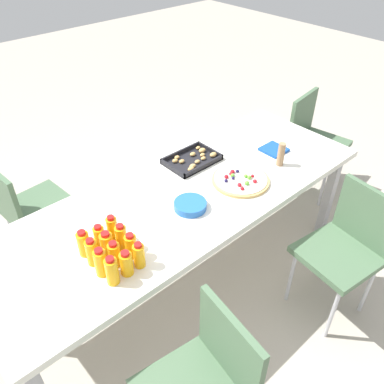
# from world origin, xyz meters

# --- Properties ---
(ground_plane) EXTENTS (12.00, 12.00, 0.00)m
(ground_plane) POSITION_xyz_m (0.00, 0.00, 0.00)
(ground_plane) COLOR #B2A899
(party_table) EXTENTS (2.34, 0.83, 0.73)m
(party_table) POSITION_xyz_m (0.00, 0.00, 0.66)
(party_table) COLOR silver
(party_table) RESTS_ON ground_plane
(chair_far_left) EXTENTS (0.43, 0.43, 0.83)m
(chair_far_left) POSITION_xyz_m (-0.63, 0.80, 0.50)
(chair_far_left) COLOR #4C6B4C
(chair_far_left) RESTS_ON ground_plane
(chair_near_right) EXTENTS (0.45, 0.45, 0.83)m
(chair_near_right) POSITION_xyz_m (0.58, -0.75, 0.50)
(chair_near_right) COLOR #4C6B4C
(chair_near_right) RESTS_ON ground_plane
(chair_near_left) EXTENTS (0.45, 0.45, 0.83)m
(chair_near_left) POSITION_xyz_m (-0.56, -0.78, 0.50)
(chair_near_left) COLOR #4C6B4C
(chair_near_left) RESTS_ON ground_plane
(chair_end) EXTENTS (0.46, 0.46, 0.83)m
(chair_end) POSITION_xyz_m (1.48, 0.10, 0.50)
(chair_end) COLOR #4C6B4C
(chair_end) RESTS_ON ground_plane
(juice_bottle_0) EXTENTS (0.06, 0.06, 0.15)m
(juice_bottle_0) POSITION_xyz_m (-0.64, -0.27, 0.80)
(juice_bottle_0) COLOR #FAAC14
(juice_bottle_0) RESTS_ON party_table
(juice_bottle_1) EXTENTS (0.06, 0.06, 0.13)m
(juice_bottle_1) POSITION_xyz_m (-0.56, -0.27, 0.79)
(juice_bottle_1) COLOR #F9AE14
(juice_bottle_1) RESTS_ON party_table
(juice_bottle_2) EXTENTS (0.05, 0.05, 0.14)m
(juice_bottle_2) POSITION_xyz_m (-0.49, -0.27, 0.79)
(juice_bottle_2) COLOR #FAAC14
(juice_bottle_2) RESTS_ON party_table
(juice_bottle_3) EXTENTS (0.06, 0.06, 0.15)m
(juice_bottle_3) POSITION_xyz_m (-0.65, -0.19, 0.80)
(juice_bottle_3) COLOR #F9AC14
(juice_bottle_3) RESTS_ON party_table
(juice_bottle_4) EXTENTS (0.06, 0.06, 0.14)m
(juice_bottle_4) POSITION_xyz_m (-0.57, -0.19, 0.79)
(juice_bottle_4) COLOR #FAAE14
(juice_bottle_4) RESTS_ON party_table
(juice_bottle_5) EXTENTS (0.06, 0.06, 0.14)m
(juice_bottle_5) POSITION_xyz_m (-0.49, -0.20, 0.79)
(juice_bottle_5) COLOR #FAAD14
(juice_bottle_5) RESTS_ON party_table
(juice_bottle_6) EXTENTS (0.06, 0.06, 0.15)m
(juice_bottle_6) POSITION_xyz_m (-0.64, -0.11, 0.80)
(juice_bottle_6) COLOR #FAAE14
(juice_bottle_6) RESTS_ON party_table
(juice_bottle_7) EXTENTS (0.06, 0.06, 0.14)m
(juice_bottle_7) POSITION_xyz_m (-0.57, -0.12, 0.79)
(juice_bottle_7) COLOR #F9AB14
(juice_bottle_7) RESTS_ON party_table
(juice_bottle_8) EXTENTS (0.05, 0.05, 0.15)m
(juice_bottle_8) POSITION_xyz_m (-0.49, -0.12, 0.79)
(juice_bottle_8) COLOR #FAAC14
(juice_bottle_8) RESTS_ON party_table
(juice_bottle_9) EXTENTS (0.06, 0.06, 0.14)m
(juice_bottle_9) POSITION_xyz_m (-0.64, -0.04, 0.79)
(juice_bottle_9) COLOR #FAAD14
(juice_bottle_9) RESTS_ON party_table
(juice_bottle_10) EXTENTS (0.05, 0.05, 0.13)m
(juice_bottle_10) POSITION_xyz_m (-0.56, -0.04, 0.79)
(juice_bottle_10) COLOR #FAAF14
(juice_bottle_10) RESTS_ON party_table
(juice_bottle_11) EXTENTS (0.05, 0.05, 0.15)m
(juice_bottle_11) POSITION_xyz_m (-0.49, -0.04, 0.80)
(juice_bottle_11) COLOR #F9AB14
(juice_bottle_11) RESTS_ON party_table
(fruit_pizza) EXTENTS (0.34, 0.34, 0.05)m
(fruit_pizza) POSITION_xyz_m (0.34, -0.13, 0.74)
(fruit_pizza) COLOR tan
(fruit_pizza) RESTS_ON party_table
(snack_tray) EXTENTS (0.33, 0.23, 0.04)m
(snack_tray) POSITION_xyz_m (0.28, 0.22, 0.74)
(snack_tray) COLOR black
(snack_tray) RESTS_ON party_table
(plate_stack) EXTENTS (0.18, 0.18, 0.04)m
(plate_stack) POSITION_xyz_m (-0.05, -0.12, 0.75)
(plate_stack) COLOR blue
(plate_stack) RESTS_ON party_table
(napkin_stack) EXTENTS (0.15, 0.15, 0.02)m
(napkin_stack) POSITION_xyz_m (0.76, -0.04, 0.73)
(napkin_stack) COLOR #194CA5
(napkin_stack) RESTS_ON party_table
(cardboard_tube) EXTENTS (0.04, 0.04, 0.15)m
(cardboard_tube) POSITION_xyz_m (0.65, -0.17, 0.80)
(cardboard_tube) COLOR #9E7A56
(cardboard_tube) RESTS_ON party_table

